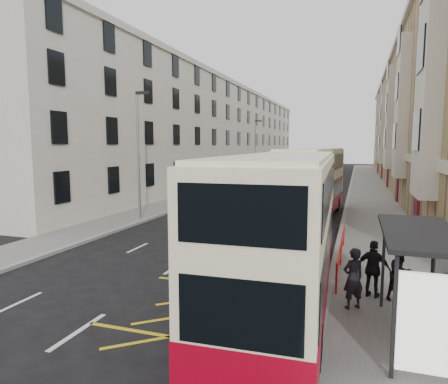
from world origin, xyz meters
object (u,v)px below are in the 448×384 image
(pedestrian_far, at_px, (374,269))
(car_red, at_px, (330,168))
(bus_shelter, at_px, (428,265))
(white_van, at_px, (281,176))
(car_silver, at_px, (293,172))
(double_decker_rear, at_px, (312,183))
(pedestrian_mid, at_px, (400,274))
(car_dark, at_px, (294,166))
(street_lamp_near, at_px, (139,148))
(double_decker_front, at_px, (285,228))
(street_lamp_far, at_px, (256,147))
(pedestrian_near, at_px, (353,278))

(pedestrian_far, bearing_deg, car_red, -67.47)
(bus_shelter, bearing_deg, white_van, 104.87)
(white_van, xyz_separation_m, car_silver, (-0.03, 10.54, -0.08))
(double_decker_rear, distance_m, pedestrian_mid, 14.63)
(double_decker_rear, distance_m, car_silver, 36.01)
(car_dark, xyz_separation_m, car_red, (7.05, -2.84, 0.01))
(double_decker_rear, relative_size, pedestrian_mid, 7.24)
(street_lamp_near, bearing_deg, bus_shelter, -40.14)
(pedestrian_far, relative_size, car_dark, 0.40)
(street_lamp_near, bearing_deg, car_silver, 84.87)
(double_decker_rear, relative_size, car_red, 2.31)
(street_lamp_near, distance_m, car_dark, 56.07)
(pedestrian_mid, xyz_separation_m, white_van, (-10.83, 38.76, -0.12))
(double_decker_front, relative_size, pedestrian_mid, 7.12)
(pedestrian_mid, distance_m, car_dark, 66.67)
(white_van, bearing_deg, pedestrian_far, -82.54)
(street_lamp_far, height_order, double_decker_rear, street_lamp_far)
(double_decker_rear, height_order, pedestrian_near, double_decker_rear)
(white_van, bearing_deg, street_lamp_far, 162.70)
(bus_shelter, relative_size, pedestrian_mid, 2.62)
(double_decker_front, relative_size, car_silver, 2.60)
(double_decker_rear, distance_m, pedestrian_near, 15.38)
(car_red, bearing_deg, pedestrian_near, 114.76)
(double_decker_rear, xyz_separation_m, pedestrian_far, (3.40, -13.94, -1.31))
(street_lamp_near, xyz_separation_m, car_dark, (1.15, 55.92, -3.91))
(bus_shelter, xyz_separation_m, double_decker_front, (-3.63, 2.16, 0.19))
(street_lamp_near, height_order, car_dark, street_lamp_near)
(pedestrian_far, bearing_deg, white_van, -57.91)
(pedestrian_far, bearing_deg, pedestrian_mid, -163.86)
(double_decker_rear, xyz_separation_m, car_red, (-2.09, 48.53, -1.61))
(pedestrian_near, xyz_separation_m, pedestrian_mid, (1.34, 1.10, -0.08))
(bus_shelter, bearing_deg, car_red, 95.67)
(pedestrian_far, distance_m, car_red, 62.72)
(bus_shelter, distance_m, pedestrian_mid, 3.22)
(pedestrian_mid, xyz_separation_m, car_red, (-6.25, 62.49, -0.22))
(pedestrian_near, bearing_deg, street_lamp_near, -73.72)
(double_decker_front, bearing_deg, pedestrian_mid, 11.28)
(bus_shelter, distance_m, car_red, 65.81)
(double_decker_front, relative_size, pedestrian_far, 6.48)
(car_dark, bearing_deg, pedestrian_mid, -97.32)
(street_lamp_near, bearing_deg, car_red, 81.22)
(white_van, bearing_deg, street_lamp_near, -104.13)
(bus_shelter, xyz_separation_m, double_decker_rear, (-4.41, 16.94, 0.21))
(pedestrian_near, relative_size, pedestrian_far, 1.00)
(street_lamp_far, xyz_separation_m, car_silver, (3.58, 9.89, -3.88))
(double_decker_front, relative_size, pedestrian_near, 6.46)
(car_silver, bearing_deg, pedestrian_far, -64.88)
(double_decker_rear, relative_size, pedestrian_near, 6.57)
(double_decker_rear, relative_size, car_dark, 2.65)
(double_decker_rear, height_order, car_dark, double_decker_rear)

